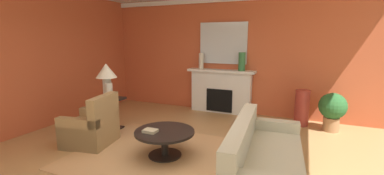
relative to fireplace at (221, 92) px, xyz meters
The scene contains 17 objects.
ground_plane 3.02m from the fireplace, 88.03° to the right, with size 8.66×8.66×0.00m, color tan.
wall_fireplace 0.99m from the fireplace, 64.12° to the left, with size 7.27×0.12×3.03m, color #C65633.
wall_window 4.34m from the fireplace, 140.96° to the right, with size 0.12×6.84×3.03m, color #C65633.
area_rug 3.00m from the fireplace, 91.03° to the right, with size 3.05×2.37×0.01m, color tan.
fireplace is the anchor object (origin of this frame).
mantel_mirror 1.30m from the fireplace, 90.00° to the left, with size 1.27×0.04×1.07m, color silver.
sofa 3.53m from the fireplace, 63.20° to the right, with size 1.06×2.16×0.85m.
armchair_near_window 3.43m from the fireplace, 117.00° to the right, with size 0.93×0.93×0.95m.
coffee_table 2.96m from the fireplace, 91.03° to the right, with size 1.00×1.00×0.45m.
side_table 2.92m from the fireplace, 128.26° to the right, with size 0.56×0.56×0.70m.
table_lamp 3.00m from the fireplace, 128.26° to the right, with size 0.44×0.44×0.75m.
vase_on_side_table 2.95m from the fireplace, 124.50° to the right, with size 0.15×0.15×0.36m, color beige.
vase_mantel_left 0.99m from the fireplace, behind, with size 0.13×0.13×0.42m, color beige.
vase_mantel_right 1.01m from the fireplace, ahead, with size 0.17×0.17×0.47m, color #33703D.
vase_tall_corner 2.04m from the fireplace, ahead, with size 0.31×0.31×0.82m, color #9E3328.
book_red_cover 3.11m from the fireplace, 94.24° to the right, with size 0.22×0.17×0.05m, color tan.
potted_plant 2.66m from the fireplace, ahead, with size 0.56×0.56×0.83m.
Camera 1 is at (1.90, -3.54, 1.95)m, focal length 24.18 mm.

